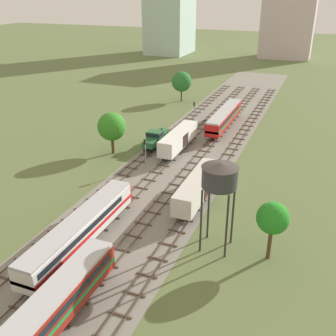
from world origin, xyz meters
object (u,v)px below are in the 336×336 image
Objects in this scene: freight_boxcar_centre_mid at (198,186)px; water_tower at (220,177)px; signal_post_nearest at (194,110)px; signal_post_near at (145,150)px; shunter_loco_far_left_far at (156,137)px; diesel_railcar_centre_left_farther at (224,117)px; passenger_coach_centre_left_nearest at (33,328)px; freight_boxcar_left_midfar at (178,139)px; diesel_railcar_left_near at (81,228)px.

freight_boxcar_centre_mid is 12.91m from water_tower.
signal_post_nearest is (-11.63, 33.44, 0.86)m from freight_boxcar_centre_mid.
signal_post_near is at bearing 134.94° from water_tower.
shunter_loco_far_left_far is at bearing 129.01° from freight_boxcar_centre_mid.
diesel_railcar_centre_left_farther is at bearing 59.97° from shunter_loco_far_left_far.
passenger_coach_centre_left_nearest is at bearing -116.76° from water_tower.
signal_post_nearest is 25.96m from signal_post_near.
signal_post_nearest reaches higher than freight_boxcar_left_midfar.
passenger_coach_centre_left_nearest is at bearing -98.98° from freight_boxcar_centre_mid.
water_tower is 2.10× the size of signal_post_nearest.
diesel_railcar_centre_left_farther is 1.88× the size of water_tower.
diesel_railcar_left_near is at bearing -121.08° from freight_boxcar_centre_mid.
water_tower reaches higher than freight_boxcar_centre_mid.
diesel_railcar_left_near is 48.97m from diesel_railcar_centre_left_farther.
water_tower reaches higher than diesel_railcar_left_near.
water_tower reaches higher than diesel_railcar_centre_left_farther.
freight_boxcar_left_midfar is 2.60× the size of signal_post_near.
freight_boxcar_left_midfar is at bearing 95.68° from passenger_coach_centre_left_nearest.
shunter_loco_far_left_far is (-9.30, 46.68, -0.60)m from passenger_coach_centre_left_nearest.
water_tower is at bearing -61.25° from freight_boxcar_left_midfar.
freight_boxcar_centre_mid is at bearing -61.60° from freight_boxcar_left_midfar.
diesel_railcar_left_near is at bearing -84.21° from signal_post_near.
signal_post_near reaches higher than shunter_loco_far_left_far.
diesel_railcar_left_near reaches higher than freight_boxcar_centre_mid.
water_tower is (5.38, -9.56, 6.80)m from freight_boxcar_centre_mid.
passenger_coach_centre_left_nearest reaches higher than freight_boxcar_left_midfar.
signal_post_nearest reaches higher than diesel_railcar_left_near.
shunter_loco_far_left_far is 16.43m from signal_post_nearest.
shunter_loco_far_left_far is 10.12m from signal_post_near.
signal_post_nearest is (-6.97, 62.90, 0.70)m from passenger_coach_centre_left_nearest.
water_tower reaches higher than signal_post_nearest.
freight_boxcar_centre_mid is 2.60× the size of signal_post_near.
freight_boxcar_centre_mid is at bearing 58.92° from diesel_railcar_left_near.
signal_post_nearest reaches higher than freight_boxcar_centre_mid.
water_tower is at bearing 63.24° from passenger_coach_centre_left_nearest.
shunter_loco_far_left_far is 0.41× the size of diesel_railcar_centre_left_farther.
diesel_railcar_centre_left_farther is at bearing 74.89° from signal_post_near.
freight_boxcar_centre_mid is (4.66, 29.46, -0.16)m from passenger_coach_centre_left_nearest.
signal_post_nearest is (-6.97, 0.13, 0.71)m from diesel_railcar_centre_left_farther.
shunter_loco_far_left_far is at bearing 101.26° from passenger_coach_centre_left_nearest.
signal_post_near is (2.32, -9.75, 1.41)m from shunter_loco_far_left_far.
shunter_loco_far_left_far is (-4.66, 0.03, -0.44)m from freight_boxcar_left_midfar.
freight_boxcar_centre_mid is 13.86m from signal_post_near.
freight_boxcar_left_midfar is at bearing 76.51° from signal_post_near.
shunter_loco_far_left_far is 1.63× the size of signal_post_nearest.
signal_post_near reaches higher than diesel_railcar_left_near.
freight_boxcar_centre_mid is at bearing -32.75° from signal_post_near.
water_tower is at bearing -54.19° from shunter_loco_far_left_far.
freight_boxcar_centre_mid and freight_boxcar_left_midfar have the same top height.
water_tower is at bearing -68.42° from signal_post_nearest.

